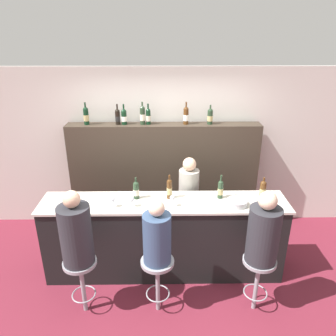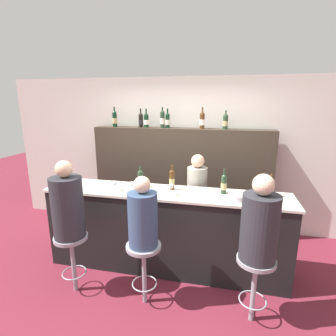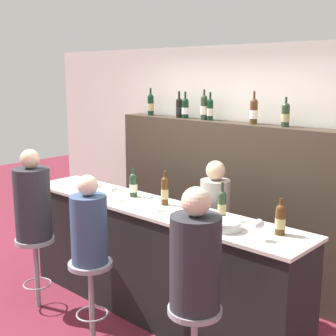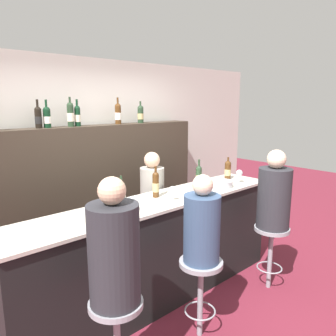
# 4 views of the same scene
# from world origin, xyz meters

# --- Properties ---
(ground_plane) EXTENTS (16.00, 16.00, 0.00)m
(ground_plane) POSITION_xyz_m (0.00, 0.00, 0.00)
(ground_plane) COLOR maroon
(wall_back) EXTENTS (6.40, 0.05, 2.60)m
(wall_back) POSITION_xyz_m (0.00, 1.65, 1.30)
(wall_back) COLOR beige
(wall_back) RESTS_ON ground_plane
(bar_counter) EXTENTS (3.14, 0.59, 1.09)m
(bar_counter) POSITION_xyz_m (0.00, 0.27, 0.55)
(bar_counter) COLOR black
(bar_counter) RESTS_ON ground_plane
(back_bar_cabinet) EXTENTS (2.95, 0.28, 1.78)m
(back_bar_cabinet) POSITION_xyz_m (0.00, 1.42, 0.89)
(back_bar_cabinet) COLOR #382D23
(back_bar_cabinet) RESTS_ON ground_plane
(wine_bottle_counter_0) EXTENTS (0.08, 0.08, 0.29)m
(wine_bottle_counter_0) POSITION_xyz_m (-0.36, 0.37, 1.21)
(wine_bottle_counter_0) COLOR #233823
(wine_bottle_counter_0) RESTS_ON bar_counter
(wine_bottle_counter_1) EXTENTS (0.07, 0.07, 0.33)m
(wine_bottle_counter_1) POSITION_xyz_m (0.07, 0.37, 1.23)
(wine_bottle_counter_1) COLOR #4C2D14
(wine_bottle_counter_1) RESTS_ON bar_counter
(wine_bottle_counter_2) EXTENTS (0.07, 0.07, 0.32)m
(wine_bottle_counter_2) POSITION_xyz_m (0.72, 0.37, 1.22)
(wine_bottle_counter_2) COLOR #233823
(wine_bottle_counter_2) RESTS_ON bar_counter
(wine_bottle_counter_3) EXTENTS (0.08, 0.08, 0.28)m
(wine_bottle_counter_3) POSITION_xyz_m (1.27, 0.37, 1.21)
(wine_bottle_counter_3) COLOR #4C2D14
(wine_bottle_counter_3) RESTS_ON bar_counter
(wine_bottle_backbar_0) EXTENTS (0.08, 0.08, 0.33)m
(wine_bottle_backbar_0) POSITION_xyz_m (-1.15, 1.42, 1.91)
(wine_bottle_backbar_0) COLOR black
(wine_bottle_backbar_0) RESTS_ON back_bar_cabinet
(wine_bottle_backbar_1) EXTENTS (0.07, 0.07, 0.31)m
(wine_bottle_backbar_1) POSITION_xyz_m (-0.69, 1.42, 1.90)
(wine_bottle_backbar_1) COLOR black
(wine_bottle_backbar_1) RESTS_ON back_bar_cabinet
(wine_bottle_backbar_2) EXTENTS (0.08, 0.08, 0.31)m
(wine_bottle_backbar_2) POSITION_xyz_m (-0.59, 1.42, 1.90)
(wine_bottle_backbar_2) COLOR black
(wine_bottle_backbar_2) RESTS_ON back_bar_cabinet
(wine_bottle_backbar_3) EXTENTS (0.08, 0.08, 0.34)m
(wine_bottle_backbar_3) POSITION_xyz_m (-0.31, 1.42, 1.92)
(wine_bottle_backbar_3) COLOR #233823
(wine_bottle_backbar_3) RESTS_ON back_bar_cabinet
(wine_bottle_backbar_4) EXTENTS (0.07, 0.07, 0.31)m
(wine_bottle_backbar_4) POSITION_xyz_m (-0.23, 1.42, 1.90)
(wine_bottle_backbar_4) COLOR black
(wine_bottle_backbar_4) RESTS_ON back_bar_cabinet
(wine_bottle_backbar_5) EXTENTS (0.08, 0.08, 0.34)m
(wine_bottle_backbar_5) POSITION_xyz_m (0.33, 1.42, 1.91)
(wine_bottle_backbar_5) COLOR #4C2D14
(wine_bottle_backbar_5) RESTS_ON back_bar_cabinet
(wine_bottle_backbar_6) EXTENTS (0.08, 0.08, 0.29)m
(wine_bottle_backbar_6) POSITION_xyz_m (0.69, 1.42, 1.90)
(wine_bottle_backbar_6) COLOR #233823
(wine_bottle_backbar_6) RESTS_ON back_bar_cabinet
(wine_glass_0) EXTENTS (0.07, 0.07, 0.14)m
(wine_glass_0) POSITION_xyz_m (-0.63, 0.15, 1.19)
(wine_glass_0) COLOR silver
(wine_glass_0) RESTS_ON bar_counter
(wine_glass_1) EXTENTS (0.07, 0.07, 0.14)m
(wine_glass_1) POSITION_xyz_m (-0.40, 0.15, 1.19)
(wine_glass_1) COLOR silver
(wine_glass_1) RESTS_ON bar_counter
(wine_glass_2) EXTENTS (0.07, 0.07, 0.15)m
(wine_glass_2) POSITION_xyz_m (0.10, 0.15, 1.20)
(wine_glass_2) COLOR silver
(wine_glass_2) RESTS_ON bar_counter
(wine_glass_3) EXTENTS (0.08, 0.08, 0.16)m
(wine_glass_3) POSITION_xyz_m (1.21, 0.15, 1.21)
(wine_glass_3) COLOR silver
(wine_glass_3) RESTS_ON bar_counter
(metal_bowl) EXTENTS (0.25, 0.25, 0.07)m
(metal_bowl) POSITION_xyz_m (0.90, 0.17, 1.13)
(metal_bowl) COLOR #B7B7BC
(metal_bowl) RESTS_ON bar_counter
(bar_stool_left) EXTENTS (0.38, 0.38, 0.72)m
(bar_stool_left) POSITION_xyz_m (-0.95, -0.41, 0.56)
(bar_stool_left) COLOR gray
(bar_stool_left) RESTS_ON ground_plane
(guest_seated_left) EXTENTS (0.35, 0.35, 0.88)m
(guest_seated_left) POSITION_xyz_m (-0.95, -0.41, 1.09)
(guest_seated_left) COLOR #28282D
(guest_seated_left) RESTS_ON bar_stool_left
(bar_stool_middle) EXTENTS (0.38, 0.38, 0.72)m
(bar_stool_middle) POSITION_xyz_m (-0.08, -0.41, 0.56)
(bar_stool_middle) COLOR gray
(bar_stool_middle) RESTS_ON ground_plane
(guest_seated_middle) EXTENTS (0.31, 0.31, 0.76)m
(guest_seated_middle) POSITION_xyz_m (-0.08, -0.41, 1.04)
(guest_seated_middle) COLOR #334766
(guest_seated_middle) RESTS_ON bar_stool_middle
(bar_stool_right) EXTENTS (0.38, 0.38, 0.72)m
(bar_stool_right) POSITION_xyz_m (1.07, -0.41, 0.56)
(bar_stool_right) COLOR gray
(bar_stool_right) RESTS_ON ground_plane
(guest_seated_right) EXTENTS (0.35, 0.35, 0.85)m
(guest_seated_right) POSITION_xyz_m (1.07, -0.41, 1.08)
(guest_seated_right) COLOR #28282D
(guest_seated_right) RESTS_ON bar_stool_right
(bartender) EXTENTS (0.28, 0.28, 1.49)m
(bartender) POSITION_xyz_m (0.35, 0.77, 0.69)
(bartender) COLOR gray
(bartender) RESTS_ON ground_plane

